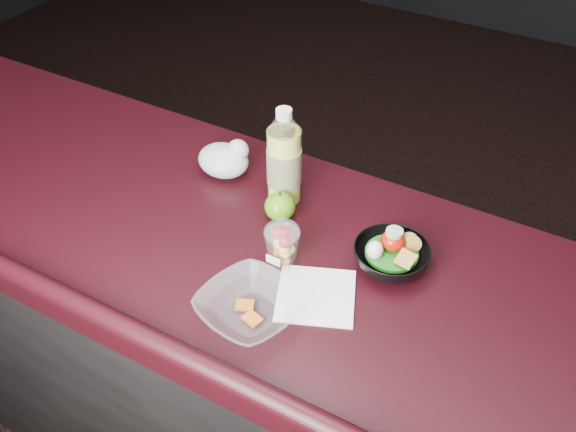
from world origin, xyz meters
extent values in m
cube|color=black|center=(0.00, 0.30, 0.49)|extent=(4.00, 0.65, 0.98)
cube|color=black|center=(0.00, 0.30, 1.00)|extent=(4.06, 0.71, 0.04)
cylinder|color=#E4ED3D|center=(-0.03, 0.47, 1.12)|extent=(0.08, 0.08, 0.19)
cylinder|color=white|center=(-0.03, 0.47, 1.12)|extent=(0.08, 0.08, 0.19)
cone|color=white|center=(-0.03, 0.47, 1.23)|extent=(0.08, 0.08, 0.03)
cylinder|color=white|center=(-0.03, 0.47, 1.26)|extent=(0.04, 0.04, 0.02)
cylinder|color=#072D99|center=(-0.03, 0.47, 1.12)|extent=(0.08, 0.08, 0.09)
ellipsoid|color=white|center=(0.08, 0.27, 1.11)|extent=(0.08, 0.08, 0.04)
ellipsoid|color=#2D750D|center=(0.00, 0.40, 1.05)|extent=(0.07, 0.07, 0.07)
cylinder|color=black|center=(0.00, 0.40, 1.09)|extent=(0.01, 0.01, 0.01)
ellipsoid|color=silver|center=(-0.21, 0.48, 1.06)|extent=(0.14, 0.11, 0.08)
sphere|color=silver|center=(-0.18, 0.50, 1.09)|extent=(0.06, 0.06, 0.06)
imported|color=black|center=(0.29, 0.38, 1.05)|extent=(0.21, 0.21, 0.05)
cylinder|color=#0F470C|center=(0.29, 0.38, 1.06)|extent=(0.12, 0.12, 0.01)
ellipsoid|color=#A51707|center=(0.29, 0.39, 1.08)|extent=(0.05, 0.05, 0.05)
cylinder|color=beige|center=(0.29, 0.39, 1.11)|extent=(0.04, 0.04, 0.01)
ellipsoid|color=white|center=(0.26, 0.35, 1.07)|extent=(0.04, 0.04, 0.04)
imported|color=silver|center=(0.10, 0.11, 1.04)|extent=(0.24, 0.24, 0.05)
cube|color=#990F0C|center=(0.08, 0.12, 1.03)|extent=(0.05, 0.04, 0.01)
cube|color=#990F0C|center=(0.12, 0.09, 1.03)|extent=(0.04, 0.04, 0.01)
cube|color=white|center=(0.19, 0.22, 1.02)|extent=(0.21, 0.21, 0.00)
camera|label=1|loc=(0.58, -0.60, 2.02)|focal=40.00mm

